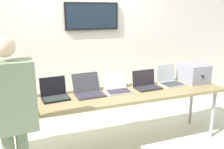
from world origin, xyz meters
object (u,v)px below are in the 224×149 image
at_px(person, 11,109).
at_px(laptop_station_5, 146,84).
at_px(laptop_station_2, 55,94).
at_px(laptop_station_3, 88,90).
at_px(coffee_mug, 26,110).
at_px(workbench, 104,99).
at_px(laptop_station_4, 117,87).
at_px(equipment_box, 194,73).
at_px(laptop_station_6, 169,80).
at_px(laptop_station_1, 17,98).

bearing_deg(person, laptop_station_5, 22.03).
bearing_deg(laptop_station_2, laptop_station_5, -1.30).
xyz_separation_m(laptop_station_3, coffee_mug, (-0.79, -0.37, -0.01)).
distance_m(person, coffee_mug, 0.43).
bearing_deg(workbench, laptop_station_2, 168.75).
distance_m(laptop_station_3, laptop_station_4, 0.40).
bearing_deg(laptop_station_4, equipment_box, -0.25).
height_order(laptop_station_4, laptop_station_6, laptop_station_6).
bearing_deg(laptop_station_1, laptop_station_6, -0.07).
xyz_separation_m(laptop_station_1, person, (-0.03, -0.76, 0.17)).
bearing_deg(laptop_station_2, person, -122.46).
bearing_deg(workbench, laptop_station_4, 26.70).
distance_m(equipment_box, laptop_station_6, 0.42).
bearing_deg(laptop_station_2, laptop_station_1, 177.91).
relative_size(equipment_box, laptop_station_3, 1.05).
bearing_deg(person, laptop_station_3, 38.92).
distance_m(laptop_station_1, coffee_mug, 0.40).
relative_size(laptop_station_6, person, 0.21).
bearing_deg(equipment_box, laptop_station_2, 179.54).
bearing_deg(workbench, equipment_box, 4.04).
relative_size(laptop_station_2, person, 0.21).
relative_size(laptop_station_1, laptop_station_3, 0.94).
distance_m(laptop_station_4, coffee_mug, 1.25).
relative_size(equipment_box, laptop_station_2, 1.16).
height_order(laptop_station_6, coffee_mug, laptop_station_6).
distance_m(workbench, equipment_box, 1.52).
height_order(equipment_box, laptop_station_2, equipment_box).
distance_m(equipment_box, coffee_mug, 2.51).
xyz_separation_m(workbench, laptop_station_5, (0.67, 0.09, 0.11)).
bearing_deg(coffee_mug, laptop_station_3, 24.89).
bearing_deg(person, equipment_box, 15.63).
bearing_deg(laptop_station_6, person, -160.87).
height_order(equipment_box, coffee_mug, equipment_box).
height_order(workbench, laptop_station_4, laptop_station_4).
bearing_deg(laptop_station_4, laptop_station_6, 1.64).
height_order(laptop_station_5, laptop_station_6, laptop_station_6).
bearing_deg(laptop_station_4, laptop_station_1, 178.77).
distance_m(laptop_station_2, person, 0.90).
relative_size(laptop_station_5, laptop_station_6, 1.05).
bearing_deg(person, workbench, 29.59).
relative_size(laptop_station_2, coffee_mug, 3.96).
bearing_deg(laptop_station_4, coffee_mug, -163.13).
bearing_deg(person, laptop_station_6, 19.13).
relative_size(equipment_box, laptop_station_4, 1.13).
relative_size(laptop_station_4, laptop_station_6, 1.02).
relative_size(person, coffee_mug, 18.88).
xyz_separation_m(equipment_box, laptop_station_5, (-0.83, -0.01, -0.08)).
xyz_separation_m(laptop_station_1, coffee_mug, (0.09, -0.39, -0.01)).
height_order(laptop_station_2, person, person).
xyz_separation_m(laptop_station_2, coffee_mug, (-0.35, -0.37, -0.01)).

